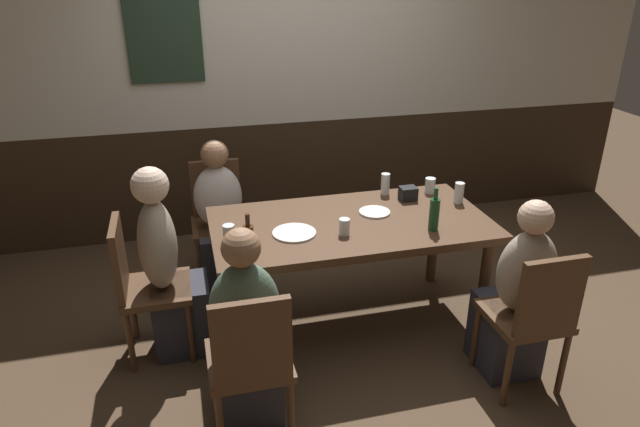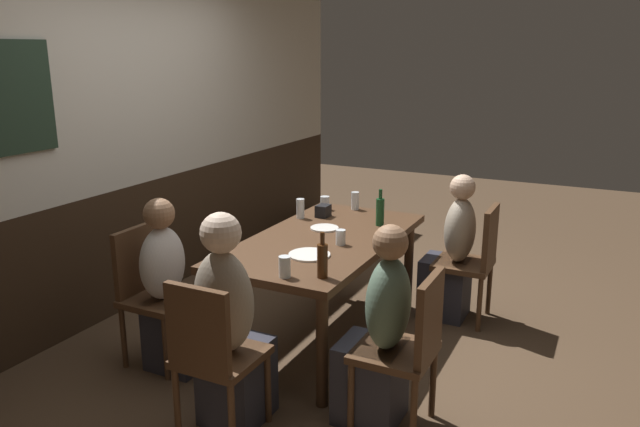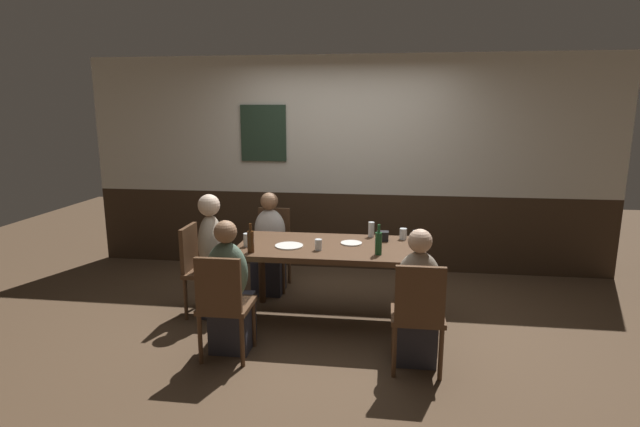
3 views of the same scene
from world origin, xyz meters
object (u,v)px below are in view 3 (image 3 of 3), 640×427
at_px(tumbler_water, 247,240).
at_px(highball_clear, 403,234).
at_px(person_left_far, 269,251).
at_px(chair_left_far, 273,243).
at_px(chair_right_near, 418,311).
at_px(beer_bottle_brown, 251,241).
at_px(chair_left_near, 223,301).
at_px(plate_white_large, 289,246).
at_px(person_right_near, 417,307).
at_px(person_left_near, 230,297).
at_px(tumbler_short, 318,245).
at_px(pint_glass_pale, 371,230).
at_px(person_head_west, 216,264).
at_px(plate_white_small, 351,243).
at_px(condiment_caddy, 383,236).
at_px(pint_glass_amber, 416,239).
at_px(chair_head_west, 200,265).
at_px(dining_table, 331,254).
at_px(beer_bottle_green, 379,243).

bearing_deg(tumbler_water, highball_clear, 17.35).
bearing_deg(person_left_far, chair_left_far, 90.00).
bearing_deg(chair_right_near, beer_bottle_brown, 159.38).
bearing_deg(chair_left_near, plate_white_large, 63.86).
bearing_deg(person_right_near, chair_left_near, -173.78).
bearing_deg(tumbler_water, person_left_near, -89.53).
height_order(chair_left_near, tumbler_short, chair_left_near).
bearing_deg(chair_left_far, pint_glass_pale, -23.90).
bearing_deg(person_head_west, plate_white_small, 3.54).
height_order(tumbler_water, condiment_caddy, tumbler_water).
relative_size(pint_glass_amber, plate_white_small, 0.70).
xyz_separation_m(chair_head_west, tumbler_water, (0.51, -0.13, 0.30)).
bearing_deg(highball_clear, person_left_far, 164.98).
bearing_deg(plate_white_large, chair_right_near, -34.25).
bearing_deg(pint_glass_pale, person_right_near, -69.51).
relative_size(chair_right_near, chair_left_far, 1.00).
relative_size(pint_glass_pale, tumbler_short, 1.48).
distance_m(dining_table, pint_glass_amber, 0.80).
distance_m(highball_clear, plate_white_large, 1.12).
distance_m(chair_right_near, plate_white_small, 1.13).
relative_size(tumbler_water, pint_glass_pale, 0.82).
xyz_separation_m(plate_white_large, condiment_caddy, (0.85, 0.32, 0.04)).
height_order(beer_bottle_brown, condiment_caddy, beer_bottle_brown).
xyz_separation_m(tumbler_water, plate_white_small, (0.94, 0.21, -0.05)).
height_order(person_left_near, tumbler_short, person_left_near).
xyz_separation_m(chair_left_near, person_left_near, (0.00, 0.16, -0.03)).
distance_m(person_head_west, person_left_near, 0.78).
bearing_deg(beer_bottle_brown, pint_glass_pale, 33.74).
distance_m(dining_table, chair_head_west, 1.28).
bearing_deg(beer_bottle_green, pint_glass_amber, 45.03).
relative_size(chair_head_west, person_left_near, 0.79).
height_order(dining_table, chair_head_west, chair_head_west).
height_order(pint_glass_amber, beer_bottle_green, beer_bottle_green).
bearing_deg(person_left_near, chair_left_far, 90.00).
distance_m(chair_head_west, person_right_near, 2.14).
relative_size(chair_right_near, plate_white_large, 3.41).
bearing_deg(dining_table, beer_bottle_brown, -154.36).
height_order(person_head_west, plate_white_small, person_head_west).
relative_size(dining_table, beer_bottle_brown, 6.56).
distance_m(person_head_west, person_right_near, 1.99).
bearing_deg(dining_table, person_left_near, -137.34).
bearing_deg(chair_left_far, chair_head_west, -121.14).
xyz_separation_m(chair_right_near, person_head_west, (-1.87, 0.86, 0.01)).
relative_size(highball_clear, beer_bottle_green, 0.40).
height_order(person_right_near, beer_bottle_brown, person_right_near).
xyz_separation_m(beer_bottle_green, condiment_caddy, (0.03, 0.47, -0.06)).
bearing_deg(dining_table, tumbler_short, -118.84).
relative_size(chair_head_west, person_left_far, 0.80).
relative_size(pint_glass_pale, condiment_caddy, 1.34).
bearing_deg(person_left_far, chair_right_near, -45.83).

